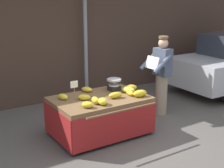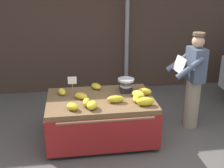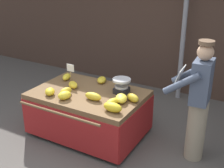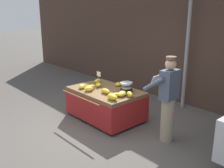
% 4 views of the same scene
% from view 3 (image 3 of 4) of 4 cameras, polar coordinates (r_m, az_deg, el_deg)
% --- Properties ---
extents(ground_plane, '(60.00, 60.00, 0.00)m').
position_cam_3_polar(ground_plane, '(4.32, -5.76, -15.18)').
color(ground_plane, '#514C47').
extents(back_wall, '(16.00, 0.24, 3.49)m').
position_cam_3_polar(back_wall, '(6.34, 10.87, 14.11)').
color(back_wall, '#473328').
rests_on(back_wall, ground).
extents(street_pole, '(0.09, 0.09, 3.36)m').
position_cam_3_polar(street_pole, '(5.87, 13.72, 12.60)').
color(street_pole, gray).
rests_on(street_pole, ground).
extents(banana_cart, '(1.74, 1.36, 0.72)m').
position_cam_3_polar(banana_cart, '(4.77, -4.47, -3.65)').
color(banana_cart, brown).
rests_on(banana_cart, ground).
extents(weighing_scale, '(0.28, 0.28, 0.23)m').
position_cam_3_polar(weighing_scale, '(4.60, 1.82, -0.37)').
color(weighing_scale, black).
rests_on(weighing_scale, banana_cart).
extents(price_sign, '(0.14, 0.01, 0.34)m').
position_cam_3_polar(price_sign, '(4.95, -7.88, 2.70)').
color(price_sign, '#997A51').
rests_on(price_sign, banana_cart).
extents(banana_bunch_0, '(0.18, 0.27, 0.09)m').
position_cam_3_polar(banana_bunch_0, '(4.26, 0.20, -3.37)').
color(banana_bunch_0, gold).
rests_on(banana_bunch_0, banana_cart).
extents(banana_bunch_1, '(0.17, 0.24, 0.10)m').
position_cam_3_polar(banana_bunch_1, '(5.19, -8.62, 1.33)').
color(banana_bunch_1, yellow).
rests_on(banana_bunch_1, banana_cart).
extents(banana_bunch_2, '(0.22, 0.25, 0.12)m').
position_cam_3_polar(banana_bunch_2, '(4.48, -9.00, -2.13)').
color(banana_bunch_2, yellow).
rests_on(banana_bunch_2, banana_cart).
extents(banana_bunch_3, '(0.15, 0.23, 0.12)m').
position_cam_3_polar(banana_bunch_3, '(4.61, -8.76, -1.40)').
color(banana_bunch_3, gold).
rests_on(banana_bunch_3, banana_cart).
extents(banana_bunch_4, '(0.26, 0.21, 0.12)m').
position_cam_3_polar(banana_bunch_4, '(4.36, 3.99, -2.61)').
color(banana_bunch_4, gold).
rests_on(banana_bunch_4, banana_cart).
extents(banana_bunch_5, '(0.24, 0.25, 0.11)m').
position_cam_3_polar(banana_bunch_5, '(4.66, -11.71, -1.42)').
color(banana_bunch_5, gold).
rests_on(banana_bunch_5, banana_cart).
extents(banana_bunch_6, '(0.29, 0.17, 0.13)m').
position_cam_3_polar(banana_bunch_6, '(4.07, 0.13, -4.41)').
color(banana_bunch_6, gold).
rests_on(banana_bunch_6, banana_cart).
extents(banana_bunch_7, '(0.28, 0.14, 0.11)m').
position_cam_3_polar(banana_bunch_7, '(4.41, -3.59, -2.35)').
color(banana_bunch_7, gold).
rests_on(banana_bunch_7, banana_cart).
extents(banana_bunch_8, '(0.26, 0.24, 0.10)m').
position_cam_3_polar(banana_bunch_8, '(4.85, -7.41, -0.16)').
color(banana_bunch_8, gold).
rests_on(banana_bunch_8, banana_cart).
extents(banana_bunch_9, '(0.23, 0.28, 0.09)m').
position_cam_3_polar(banana_bunch_9, '(5.03, -1.98, 0.77)').
color(banana_bunch_9, gold).
rests_on(banana_bunch_9, banana_cart).
extents(banana_bunch_10, '(0.27, 0.30, 0.12)m').
position_cam_3_polar(banana_bunch_10, '(4.34, 1.77, -2.73)').
color(banana_bunch_10, yellow).
rests_on(banana_bunch_10, banana_cart).
extents(vendor_person, '(0.60, 0.54, 1.71)m').
position_cam_3_polar(vendor_person, '(4.18, 16.02, -3.27)').
color(vendor_person, gray).
rests_on(vendor_person, ground).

